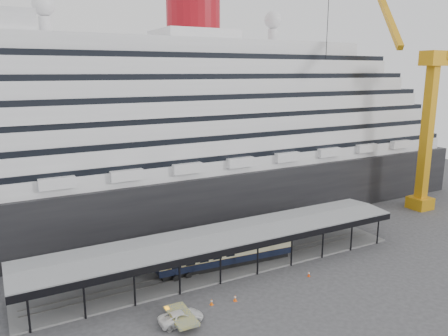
{
  "coord_description": "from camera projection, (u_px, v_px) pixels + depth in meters",
  "views": [
    {
      "loc": [
        -27.71,
        -45.76,
        27.43
      ],
      "look_at": [
        1.49,
        8.0,
        13.81
      ],
      "focal_mm": 35.0,
      "sensor_mm": 36.0,
      "label": 1
    }
  ],
  "objects": [
    {
      "name": "pullman_carriage",
      "position": [
        226.0,
        251.0,
        61.96
      ],
      "size": [
        20.46,
        4.14,
        19.95
      ],
      "rotation": [
        0.0,
        0.0,
        -0.08
      ],
      "color": "black",
      "rests_on": "ground"
    },
    {
      "name": "port_truck",
      "position": [
        181.0,
        317.0,
        48.45
      ],
      "size": [
        5.1,
        2.43,
        1.4
      ],
      "primitive_type": "imported",
      "rotation": [
        0.0,
        0.0,
        1.55
      ],
      "color": "white",
      "rests_on": "ground"
    },
    {
      "name": "traffic_cone_mid",
      "position": [
        235.0,
        298.0,
        53.16
      ],
      "size": [
        0.51,
        0.51,
        0.83
      ],
      "rotation": [
        0.0,
        0.0,
        -0.24
      ],
      "color": "#F8570D",
      "rests_on": "ground"
    },
    {
      "name": "traffic_cone_right",
      "position": [
        309.0,
        274.0,
        59.55
      ],
      "size": [
        0.52,
        0.52,
        0.77
      ],
      "rotation": [
        0.0,
        0.0,
        0.4
      ],
      "color": "#E2420C",
      "rests_on": "ground"
    },
    {
      "name": "platform_canopy",
      "position": [
        225.0,
        252.0,
        61.89
      ],
      "size": [
        56.0,
        9.18,
        5.3
      ],
      "color": "slate",
      "rests_on": "ground"
    },
    {
      "name": "ground",
      "position": [
        243.0,
        282.0,
        58.12
      ],
      "size": [
        200.0,
        200.0,
        0.0
      ],
      "primitive_type": "plane",
      "color": "#37373A",
      "rests_on": "ground"
    },
    {
      "name": "cruise_ship",
      "position": [
        156.0,
        121.0,
        81.6
      ],
      "size": [
        130.0,
        30.0,
        43.9
      ],
      "color": "black",
      "rests_on": "ground"
    },
    {
      "name": "crane_yellow",
      "position": [
        424.0,
        110.0,
        84.75
      ],
      "size": [
        23.83,
        18.78,
        47.6
      ],
      "color": "#C78812",
      "rests_on": "ground"
    },
    {
      "name": "traffic_cone_left",
      "position": [
        212.0,
        302.0,
        52.28
      ],
      "size": [
        0.5,
        0.5,
        0.8
      ],
      "rotation": [
        0.0,
        0.0,
        0.26
      ],
      "color": "orange",
      "rests_on": "ground"
    }
  ]
}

